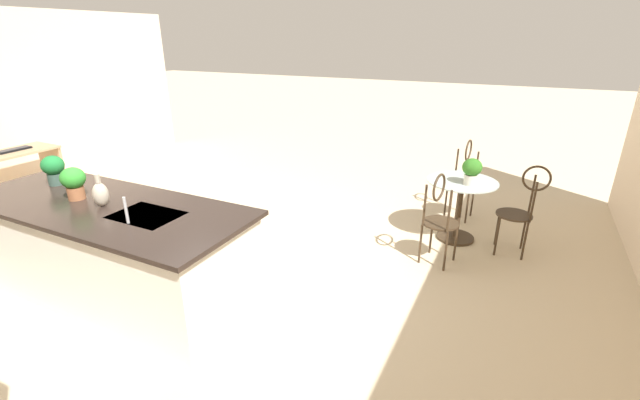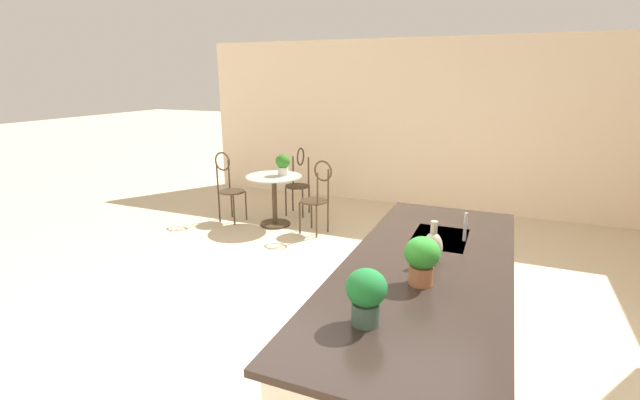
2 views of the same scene
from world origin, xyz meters
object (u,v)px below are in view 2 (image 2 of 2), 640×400
object	(u,v)px
bistro_table	(274,196)
potted_plant_on_table	(283,163)
vase_on_counter	(433,247)
chair_toward_desk	(228,184)
chair_near_window	(299,178)
chair_by_island	(317,194)
potted_plant_counter_far	(366,293)
potted_plant_counter_near	(422,258)

from	to	relation	value
bistro_table	potted_plant_on_table	xyz separation A→B (m)	(-0.10, 0.10, 0.47)
vase_on_counter	chair_toward_desk	bearing A→B (deg)	-127.26
potted_plant_on_table	vase_on_counter	world-z (taller)	vase_on_counter
bistro_table	chair_near_window	world-z (taller)	chair_near_window
bistro_table	potted_plant_on_table	distance (m)	0.49
bistro_table	chair_toward_desk	bearing A→B (deg)	-83.96
chair_by_island	chair_toward_desk	bearing A→B (deg)	-90.88
potted_plant_counter_far	potted_plant_counter_near	size ratio (longest dim) A/B	0.99
chair_near_window	potted_plant_counter_near	bearing A→B (deg)	34.99
chair_by_island	potted_plant_counter_far	xyz separation A→B (m)	(3.44, 1.74, 0.51)
chair_by_island	potted_plant_counter_near	distance (m)	3.50
bistro_table	chair_by_island	xyz separation A→B (m)	(0.10, 0.72, 0.13)
potted_plant_counter_far	potted_plant_counter_near	world-z (taller)	potted_plant_counter_near
potted_plant_counter_near	vase_on_counter	xyz separation A→B (m)	(-0.35, 0.01, -0.06)
chair_toward_desk	chair_near_window	bearing A→B (deg)	132.11
chair_near_window	chair_toward_desk	world-z (taller)	same
potted_plant_counter_far	vase_on_counter	xyz separation A→B (m)	(-0.90, 0.18, -0.06)
chair_by_island	chair_toward_desk	distance (m)	1.45
chair_near_window	chair_by_island	bearing A→B (deg)	40.37
chair_toward_desk	potted_plant_on_table	distance (m)	0.91
chair_by_island	potted_plant_counter_near	size ratio (longest dim) A/B	3.53
vase_on_counter	chair_by_island	bearing A→B (deg)	-142.92
chair_near_window	bistro_table	bearing A→B (deg)	-6.94
chair_near_window	potted_plant_counter_near	world-z (taller)	potted_plant_counter_near
chair_toward_desk	vase_on_counter	size ratio (longest dim) A/B	3.62
chair_near_window	vase_on_counter	size ratio (longest dim) A/B	3.62
bistro_table	potted_plant_counter_far	distance (m)	4.35
chair_toward_desk	potted_plant_on_table	world-z (taller)	same
potted_plant_on_table	potted_plant_counter_far	xyz separation A→B (m)	(3.63, 2.35, 0.17)
chair_by_island	potted_plant_counter_near	xyz separation A→B (m)	(2.89, 1.91, 0.52)
chair_toward_desk	chair_by_island	bearing A→B (deg)	89.12
bistro_table	potted_plant_counter_far	world-z (taller)	potted_plant_counter_far
bistro_table	vase_on_counter	world-z (taller)	vase_on_counter
vase_on_counter	potted_plant_counter_far	bearing A→B (deg)	-11.47
chair_toward_desk	vase_on_counter	bearing A→B (deg)	52.74
chair_by_island	chair_near_window	bearing A→B (deg)	-139.63
potted_plant_counter_far	chair_by_island	bearing A→B (deg)	-153.21
potted_plant_on_table	vase_on_counter	distance (m)	3.73
chair_near_window	chair_by_island	world-z (taller)	same
bistro_table	chair_by_island	size ratio (longest dim) A/B	0.77
bistro_table	potted_plant_counter_near	xyz separation A→B (m)	(2.99, 2.63, 0.64)
chair_toward_desk	potted_plant_counter_near	xyz separation A→B (m)	(2.91, 3.36, 0.52)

